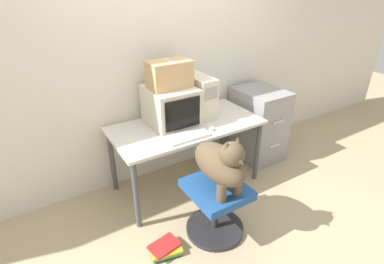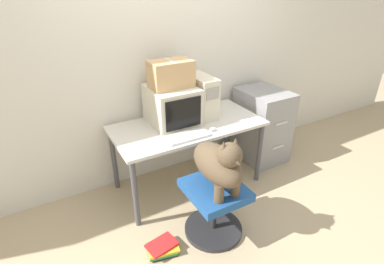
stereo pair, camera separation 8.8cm
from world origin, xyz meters
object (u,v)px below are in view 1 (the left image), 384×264
(dog, at_px, (221,163))
(cardboard_box, at_px, (169,74))
(keyboard, at_px, (187,136))
(office_chair, at_px, (216,206))
(pc_tower, at_px, (199,96))
(book_stack_floor, at_px, (165,249))
(crt_monitor, at_px, (171,106))
(filing_cabinet, at_px, (258,124))

(dog, height_order, cardboard_box, cardboard_box)
(keyboard, distance_m, dog, 0.51)
(office_chair, bearing_deg, pc_tower, 66.37)
(book_stack_floor, bearing_deg, dog, -6.06)
(office_chair, distance_m, cardboard_box, 1.24)
(crt_monitor, xyz_separation_m, filing_cabinet, (1.14, -0.05, -0.47))
(cardboard_box, bearing_deg, dog, -91.81)
(keyboard, xyz_separation_m, office_chair, (-0.00, -0.47, -0.45))
(dog, bearing_deg, crt_monitor, 88.19)
(pc_tower, distance_m, office_chair, 1.12)
(crt_monitor, distance_m, cardboard_box, 0.31)
(cardboard_box, bearing_deg, keyboard, -93.66)
(filing_cabinet, bearing_deg, office_chair, -146.70)
(filing_cabinet, height_order, cardboard_box, cardboard_box)
(pc_tower, relative_size, book_stack_floor, 1.55)
(crt_monitor, xyz_separation_m, cardboard_box, (0.00, 0.00, 0.31))
(keyboard, height_order, cardboard_box, cardboard_box)
(crt_monitor, bearing_deg, dog, -91.81)
(book_stack_floor, bearing_deg, pc_tower, 44.10)
(book_stack_floor, bearing_deg, filing_cabinet, 24.64)
(cardboard_box, bearing_deg, crt_monitor, -90.00)
(crt_monitor, xyz_separation_m, office_chair, (-0.03, -0.82, -0.62))
(keyboard, bearing_deg, dog, -90.53)
(filing_cabinet, bearing_deg, keyboard, -165.63)
(keyboard, height_order, dog, dog)
(dog, distance_m, book_stack_floor, 0.85)
(keyboard, xyz_separation_m, book_stack_floor, (-0.49, -0.46, -0.69))
(keyboard, bearing_deg, cardboard_box, 86.34)
(keyboard, height_order, office_chair, keyboard)
(cardboard_box, xyz_separation_m, book_stack_floor, (-0.51, -0.81, -1.16))
(crt_monitor, height_order, dog, crt_monitor)
(cardboard_box, bearing_deg, pc_tower, 1.78)
(cardboard_box, relative_size, book_stack_floor, 1.43)
(crt_monitor, bearing_deg, cardboard_box, 90.00)
(crt_monitor, height_order, book_stack_floor, crt_monitor)
(keyboard, distance_m, office_chair, 0.65)
(office_chair, relative_size, filing_cabinet, 0.59)
(pc_tower, height_order, office_chair, pc_tower)
(pc_tower, relative_size, filing_cabinet, 0.49)
(filing_cabinet, bearing_deg, crt_monitor, 177.49)
(keyboard, bearing_deg, pc_tower, 45.27)
(keyboard, bearing_deg, book_stack_floor, -136.79)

